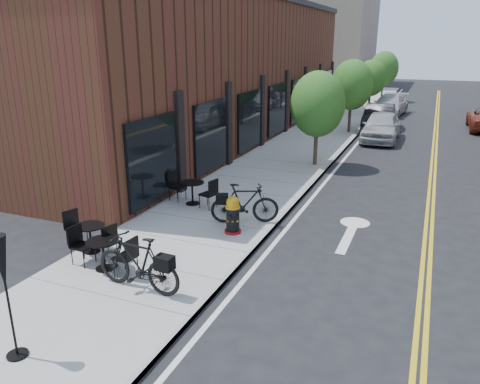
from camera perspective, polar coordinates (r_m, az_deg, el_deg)
The scene contains 18 objects.
ground at distance 11.53m, azimuth 1.21°, elevation -7.93°, with size 120.00×120.00×0.00m, color black.
sidewalk_near at distance 21.09m, azimuth 6.03°, elevation 4.22°, with size 4.00×70.00×0.12m, color #9E9B93.
building_near at distance 25.84m, azimuth -0.97°, elevation 14.56°, with size 5.00×28.00×7.00m, color #4B2918.
bg_building_left at distance 58.86m, azimuth 11.48°, elevation 17.59°, with size 8.00×14.00×10.00m, color #726656.
tree_near_a at distance 19.33m, azimuth 9.45°, elevation 10.50°, with size 2.20×2.20×3.81m.
tree_near_b at distance 27.13m, azimuth 13.49°, elevation 12.58°, with size 2.30×2.30×3.98m.
tree_near_c at distance 35.04m, azimuth 15.69°, elevation 13.22°, with size 2.10×2.10×3.67m.
tree_near_d at distance 42.96m, azimuth 17.15°, elevation 14.21°, with size 2.40×2.40×4.11m.
fire_hydrant at distance 12.45m, azimuth -0.88°, elevation -2.85°, with size 0.60×0.60×1.04m.
bicycle_left at distance 9.85m, azimuth -12.35°, elevation -8.44°, with size 0.57×2.00×1.20m, color black.
bicycle_right at distance 13.10m, azimuth 0.58°, elevation -1.38°, with size 0.54×1.92×1.15m, color black.
bistro_set_a at distance 11.91m, azimuth -17.80°, elevation -4.96°, with size 1.70×0.89×0.89m.
bistro_set_b at distance 10.95m, azimuth -16.34°, elevation -6.86°, with size 1.70×0.78×0.91m.
bistro_set_c at distance 14.71m, azimuth -5.84°, elevation 0.28°, with size 1.78×0.90×0.94m.
patio_umbrella at distance 8.15m, azimuth -26.91°, elevation -8.66°, with size 0.35×0.35×2.13m.
parked_car_a at distance 25.78m, azimuth 16.82°, elevation 7.66°, with size 1.79×4.45×1.52m, color #ABAEB3.
parked_car_b at distance 28.95m, azimuth 16.56°, elevation 8.72°, with size 1.59×4.55×1.50m, color black.
parked_car_c at distance 35.11m, azimuth 17.75°, elevation 10.06°, with size 1.99×4.90×1.42m, color #B7B7BC.
Camera 1 is at (3.73, -9.68, 5.04)m, focal length 35.00 mm.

